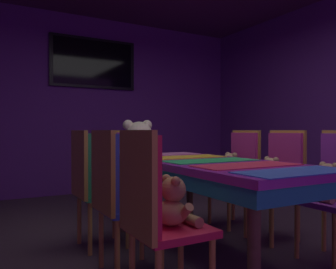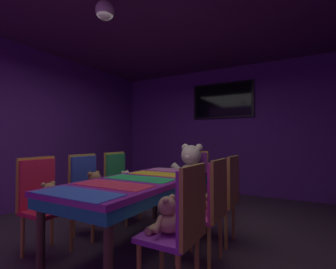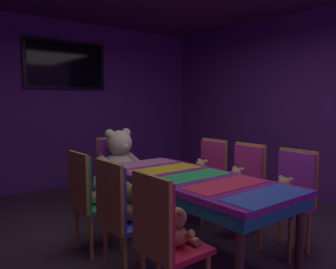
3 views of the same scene
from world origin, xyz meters
The scene contains 20 objects.
ground_plane centered at (0.00, 0.00, 0.00)m, with size 7.90×7.90×0.00m, color #3F2D38.
wall_back centered at (0.00, 3.20, 1.40)m, with size 5.20×0.12×2.80m, color #59267F.
wall_left centered at (-2.60, 0.00, 1.40)m, with size 0.12×6.40×2.80m, color #59267F.
banquet_table centered at (0.00, 0.00, 0.65)m, with size 0.90×2.02×0.75m.
chair_left_0 centered at (-0.84, -0.61, 0.60)m, with size 0.42×0.41×0.98m.
teddy_left_0 centered at (-0.69, -0.61, 0.58)m, with size 0.23×0.30×0.28m.
chair_left_1 centered at (-0.82, -0.01, 0.60)m, with size 0.42×0.41×0.98m.
teddy_left_1 centered at (-0.67, -0.01, 0.60)m, with size 0.26×0.34×0.32m.
chair_left_2 centered at (-0.82, 0.59, 0.60)m, with size 0.42×0.41×0.98m.
teddy_left_2 centered at (-0.68, 0.59, 0.57)m, with size 0.22×0.28×0.26m.
chair_right_0 centered at (0.80, -0.57, 0.60)m, with size 0.42×0.41×0.98m.
teddy_right_0 centered at (0.66, -0.57, 0.58)m, with size 0.23×0.30×0.29m.
chair_right_1 centered at (0.81, 0.02, 0.60)m, with size 0.42×0.41×0.98m.
teddy_right_1 centered at (0.67, 0.02, 0.58)m, with size 0.24×0.30×0.29m.
chair_right_2 centered at (0.80, 0.56, 0.60)m, with size 0.42×0.41×0.98m.
teddy_right_2 centered at (0.66, 0.56, 0.59)m, with size 0.24×0.32×0.30m.
throne_chair centered at (0.00, 1.54, 0.60)m, with size 0.41×0.42×0.98m.
king_teddy_bear centered at (0.00, 1.37, 0.73)m, with size 0.68×0.53×0.65m.
wall_tv centered at (0.00, 3.11, 2.05)m, with size 1.36×0.06×0.79m.
pendant_light centered at (-0.26, -0.28, 2.55)m, with size 0.20×0.20×0.20m, color white.
Camera 2 is at (1.58, -2.18, 1.16)m, focal length 25.90 mm.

